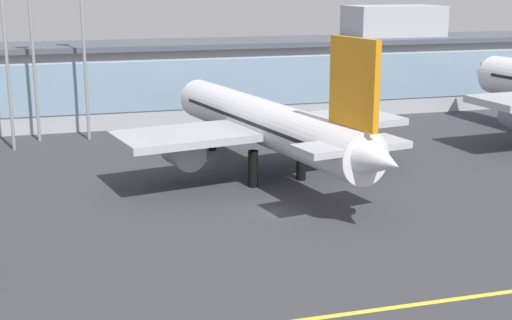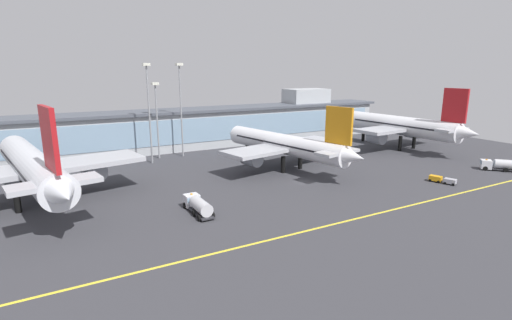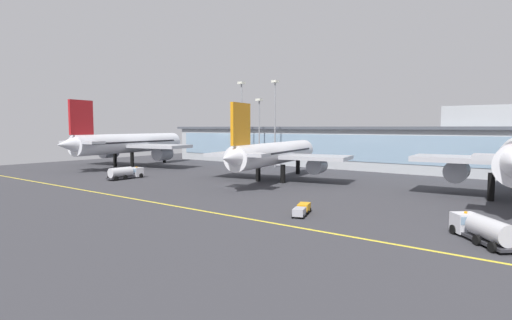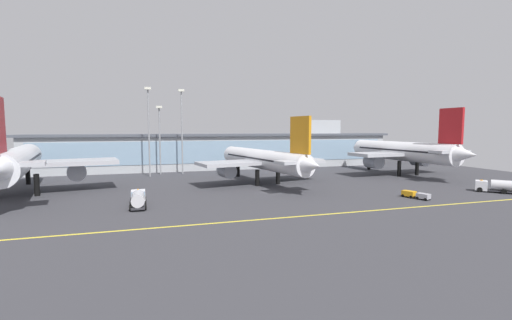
% 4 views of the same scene
% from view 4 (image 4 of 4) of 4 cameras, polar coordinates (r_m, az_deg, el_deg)
% --- Properties ---
extents(ground_plane, '(180.00, 180.00, 0.00)m').
position_cam_4_polar(ground_plane, '(78.86, 2.07, -5.34)').
color(ground_plane, '#38383D').
extents(taxiway_centreline_stripe, '(144.00, 0.50, 0.01)m').
position_cam_4_polar(taxiway_centreline_stripe, '(58.98, 9.16, -8.99)').
color(taxiway_centreline_stripe, yellow).
rests_on(taxiway_centreline_stripe, ground).
extents(terminal_building, '(130.28, 14.00, 17.77)m').
position_cam_4_polar(terminal_building, '(126.89, -4.61, 1.69)').
color(terminal_building, '#ADB2B7').
rests_on(terminal_building, ground).
extents(airliner_near_left, '(41.38, 51.91, 19.78)m').
position_cam_4_polar(airliner_near_left, '(90.84, -34.58, -0.25)').
color(airliner_near_left, black).
rests_on(airliner_near_left, ground).
extents(airliner_near_right, '(35.07, 47.30, 17.08)m').
position_cam_4_polar(airliner_near_right, '(90.81, 1.07, 0.02)').
color(airliner_near_right, black).
rests_on(airliner_near_right, ground).
extents(airliner_far_right, '(34.05, 48.89, 19.85)m').
position_cam_4_polar(airliner_far_right, '(117.27, 22.82, 1.29)').
color(airliner_far_right, black).
rests_on(airliner_far_right, ground).
extents(fuel_tanker_truck, '(3.04, 9.09, 2.90)m').
position_cam_4_polar(fuel_tanker_truck, '(68.38, -18.82, -5.95)').
color(fuel_tanker_truck, black).
rests_on(fuel_tanker_truck, ground).
extents(baggage_tug_near, '(7.79, 8.40, 2.90)m').
position_cam_4_polar(baggage_tug_near, '(95.27, 34.84, -3.53)').
color(baggage_tug_near, black).
rests_on(baggage_tug_near, ground).
extents(service_truck_far, '(3.36, 5.78, 1.40)m').
position_cam_4_polar(service_truck_far, '(79.00, 24.73, -5.21)').
color(service_truck_far, black).
rests_on(service_truck_far, ground).
extents(apron_light_mast_west, '(1.80, 1.80, 21.45)m').
position_cam_4_polar(apron_light_mast_west, '(113.24, -15.57, 4.91)').
color(apron_light_mast_west, gray).
rests_on(apron_light_mast_west, ground).
extents(apron_light_mast_centre, '(1.80, 1.80, 26.54)m').
position_cam_4_polar(apron_light_mast_centre, '(108.27, -17.25, 6.35)').
color(apron_light_mast_centre, gray).
rests_on(apron_light_mast_centre, ground).
extents(apron_light_mast_east, '(1.80, 1.80, 26.68)m').
position_cam_4_polar(apron_light_mast_east, '(112.70, -12.12, 6.45)').
color(apron_light_mast_east, gray).
rests_on(apron_light_mast_east, ground).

